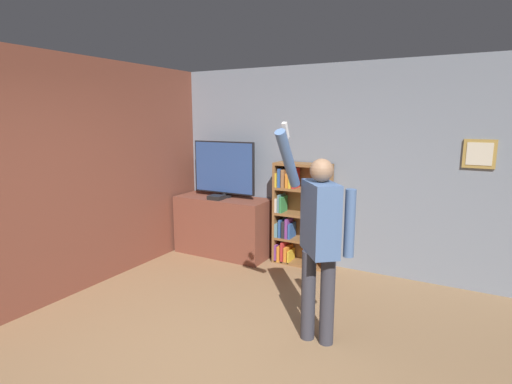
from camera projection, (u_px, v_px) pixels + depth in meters
name	position (u px, v px, depth m)	size (l,w,h in m)	color
ground_plane	(193.00, 384.00, 3.06)	(14.00, 14.00, 0.00)	#93704C
wall_back	(326.00, 168.00, 5.36)	(6.38, 0.09, 2.70)	gray
wall_side_brick	(122.00, 170.00, 5.12)	(0.06, 4.53, 2.70)	brown
tv_ledge	(223.00, 226.00, 5.92)	(1.40, 0.57, 0.86)	brown
television	(224.00, 169.00, 5.80)	(1.00, 0.22, 0.82)	black
game_console	(216.00, 197.00, 5.71)	(0.20, 0.18, 0.06)	black
bookshelf	(297.00, 215.00, 5.48)	(0.77, 0.28, 1.41)	brown
person	(319.00, 233.00, 3.47)	(0.61, 0.57, 1.98)	#383842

